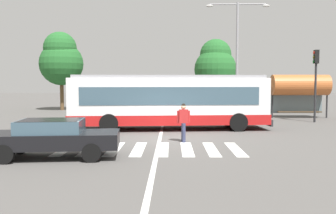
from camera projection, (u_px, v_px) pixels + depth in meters
name	position (u px, v px, depth m)	size (l,w,h in m)	color
ground_plane	(167.00, 140.00, 16.46)	(160.00, 160.00, 0.00)	#514F4C
city_transit_bus	(169.00, 101.00, 20.10)	(11.27, 3.46, 3.06)	black
pedestrian_crossing_street	(183.00, 120.00, 15.76)	(0.58, 0.40, 1.72)	#333856
foreground_sedan	(53.00, 136.00, 12.40)	(4.66, 2.27, 1.35)	black
parked_car_charcoal	(118.00, 104.00, 31.57)	(1.88, 4.50, 1.35)	black
parked_car_black	(147.00, 104.00, 31.24)	(2.10, 4.61, 1.35)	black
parked_car_red	(179.00, 104.00, 30.89)	(1.89, 4.51, 1.35)	black
parked_car_teal	(207.00, 104.00, 31.50)	(1.98, 4.55, 1.35)	black
parked_car_silver	(239.00, 104.00, 31.38)	(2.07, 4.59, 1.35)	black
traffic_light_far_corner	(316.00, 74.00, 23.61)	(0.33, 0.32, 4.82)	#28282B
bus_stop_shelter	(300.00, 86.00, 26.75)	(4.23, 1.54, 3.25)	#28282B
twin_arm_street_lamp	(237.00, 46.00, 28.50)	(5.10, 0.32, 9.05)	#939399
background_tree_left	(61.00, 59.00, 34.28)	(4.19, 4.19, 7.54)	brown
background_tree_right	(215.00, 65.00, 34.14)	(4.04, 4.04, 6.86)	brown
crosswalk_painted_stripes	(151.00, 149.00, 14.10)	(7.17, 3.12, 0.01)	silver
lane_center_line	(161.00, 133.00, 18.46)	(0.16, 24.00, 0.01)	silver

